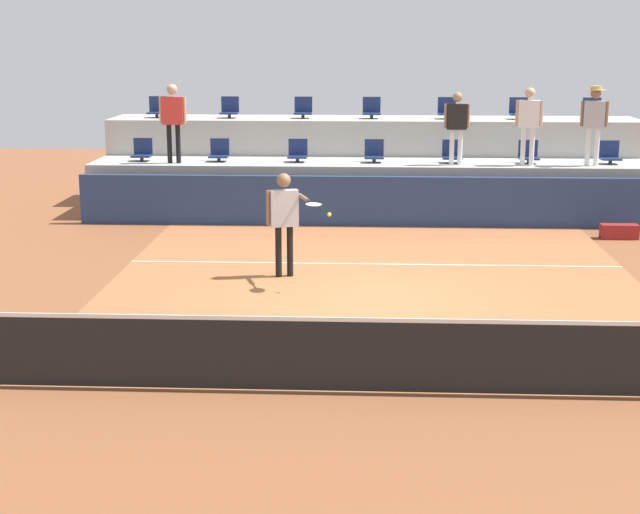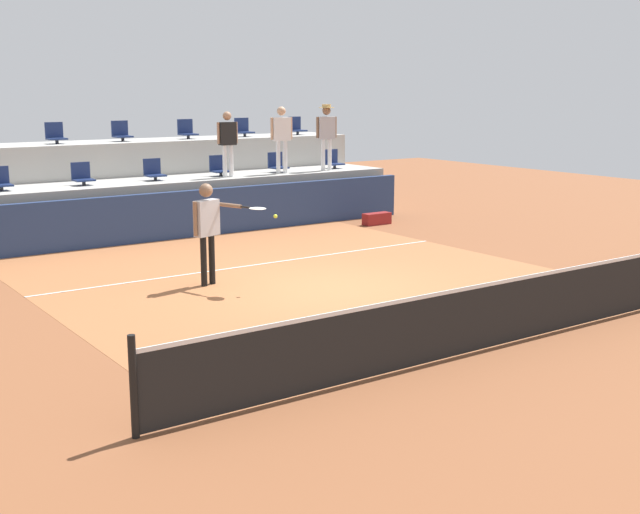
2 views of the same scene
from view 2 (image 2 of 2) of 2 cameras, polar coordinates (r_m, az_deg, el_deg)
The scene contains 24 objects.
ground_plane at distance 14.38m, azimuth 0.48°, elevation -2.20°, with size 40.00×40.00×0.00m, color brown.
court_inner_paint at distance 15.18m, azimuth -1.72°, elevation -1.46°, with size 9.00×10.00×0.01m, color #A36038.
court_service_line at distance 16.34m, azimuth -4.42°, elevation -0.53°, with size 9.00×0.06×0.00m, color silver.
tennis_net at distance 11.34m, azimuth 12.32°, elevation -3.64°, with size 10.48×0.08×1.07m.
sponsor_backboard at distance 19.38m, azimuth -9.89°, elevation 2.87°, with size 13.00×0.16×1.10m, color navy.
seating_tier_lower at distance 20.54m, azimuth -11.45°, elevation 3.51°, with size 13.00×1.80×1.25m, color #ADAAA3.
seating_tier_upper at distance 22.14m, azimuth -13.38°, elevation 5.10°, with size 13.00×1.80×2.10m, color #ADAAA3.
stadium_chair_lower_left at distance 19.24m, azimuth -21.27°, elevation 4.94°, with size 0.44×0.40×0.52m.
stadium_chair_lower_mid_left at distance 19.75m, azimuth -16.13°, elevation 5.43°, with size 0.44×0.40×0.52m.
stadium_chair_lower_center at distance 20.39m, azimuth -11.43°, elevation 5.83°, with size 0.44×0.40×0.52m.
stadium_chair_lower_mid_right at distance 21.16m, azimuth -6.99°, elevation 6.17°, with size 0.44×0.40×0.52m.
stadium_chair_lower_right at distance 22.03m, azimuth -2.99°, elevation 6.45°, with size 0.44×0.40×0.52m.
stadium_chair_lower_far_right at distance 23.05m, azimuth 0.90°, elevation 6.69°, with size 0.44×0.40×0.52m.
stadium_chair_upper_mid_left at distance 21.40m, azimuth -17.83°, elevation 8.05°, with size 0.44×0.40×0.52m.
stadium_chair_upper_center at distance 21.96m, azimuth -13.59°, elevation 8.36°, with size 0.44×0.40×0.52m.
stadium_chair_upper_mid_right at distance 22.71m, azimuth -9.21°, elevation 8.62°, with size 0.44×0.40×0.52m.
stadium_chair_upper_right at distance 23.52m, azimuth -5.34°, elevation 8.82°, with size 0.44×0.40×0.52m.
stadium_chair_upper_far_right at distance 24.45m, azimuth -1.67°, elevation 8.97°, with size 0.44×0.40×0.52m.
tennis_player at distance 14.54m, azimuth -7.73°, elevation 2.36°, with size 1.04×1.17×1.81m.
spectator_in_white at distance 20.79m, azimuth -6.42°, elevation 8.18°, with size 0.57×0.22×1.62m.
spectator_in_grey at distance 21.60m, azimuth -2.68°, elevation 8.56°, with size 0.60×0.27×1.72m.
spectator_with_hat at distance 22.39m, azimuth 0.45°, elevation 8.79°, with size 0.60×0.49×1.77m.
tennis_ball at distance 14.10m, azimuth -3.10°, elevation 2.83°, with size 0.07×0.07×0.07m.
equipment_bag at distance 21.19m, azimuth 3.95°, elevation 2.66°, with size 0.76×0.28×0.30m, color maroon.
Camera 2 is at (-8.11, -11.36, 3.42)m, focal length 46.25 mm.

